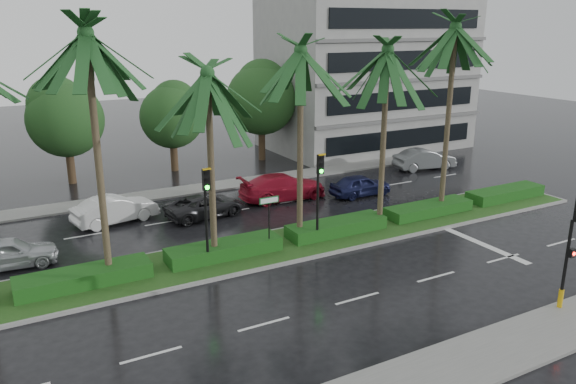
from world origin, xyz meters
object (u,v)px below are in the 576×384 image
street_sign (269,210)px  car_white (115,209)px  car_silver (8,253)px  signal_median_left (206,203)px  car_blue (360,185)px  car_darkgrey (205,206)px  car_grey (425,159)px  signal_near (571,247)px  car_red (283,187)px

street_sign → car_white: (-5.18, 7.78, -1.40)m
car_silver → car_white: car_white is taller
signal_median_left → car_blue: bearing=25.4°
car_blue → car_white: bearing=82.1°
car_darkgrey → car_grey: bearing=-90.5°
signal_median_left → car_silver: signal_median_left is taller
signal_near → car_grey: size_ratio=0.97×
car_silver → street_sign: bearing=-106.8°
signal_near → signal_median_left: signal_median_left is taller
car_silver → signal_near: bearing=-124.0°
street_sign → car_silver: 11.37m
car_red → car_grey: 12.53m
signal_near → car_silver: signal_near is taller
car_red → car_blue: car_red is taller
signal_near → street_sign: bearing=125.3°
car_white → car_darkgrey: size_ratio=1.00×
car_red → car_grey: (12.44, 1.48, -0.03)m
street_sign → car_blue: 10.72m
car_silver → car_grey: bearing=-76.0°
car_white → car_red: car_red is taller
car_white → car_blue: 14.41m
signal_median_left → car_darkgrey: (2.32, 6.60, -2.39)m
car_white → car_grey: size_ratio=0.98×
signal_median_left → car_white: size_ratio=0.99×
signal_median_left → car_grey: size_ratio=0.97×
street_sign → car_darkgrey: 6.63m
car_grey → car_red: bearing=106.4°
car_silver → car_white: size_ratio=0.90×
signal_median_left → car_white: signal_median_left is taller
signal_median_left → car_grey: (20.00, 8.84, -2.26)m
car_white → car_red: size_ratio=0.83×
signal_median_left → street_sign: signal_median_left is taller
car_blue → signal_median_left: bearing=116.5°
car_silver → car_grey: (27.50, 4.56, 0.07)m
car_silver → car_blue: size_ratio=1.03×
signal_median_left → car_darkgrey: 7.40m
car_white → car_blue: car_white is taller
signal_near → signal_median_left: 13.93m
car_darkgrey → signal_median_left: bearing=153.0°
signal_near → car_white: bearing=124.6°
car_white → car_grey: bearing=-98.6°
car_white → signal_near: bearing=-156.3°
signal_median_left → car_white: bearing=105.3°
signal_near → car_silver: bearing=141.4°
signal_median_left → signal_near: bearing=-44.1°
signal_median_left → car_silver: (-7.50, 4.29, -2.32)m
signal_near → street_sign: signal_near is taller
street_sign → car_silver: street_sign is taller
street_sign → car_blue: (9.06, 5.54, -1.47)m
signal_median_left → car_red: 10.78m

